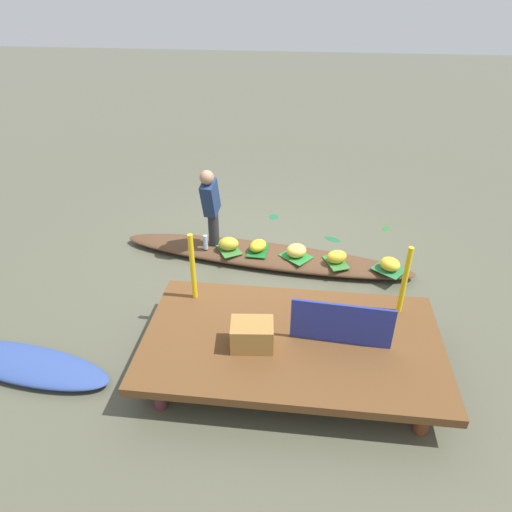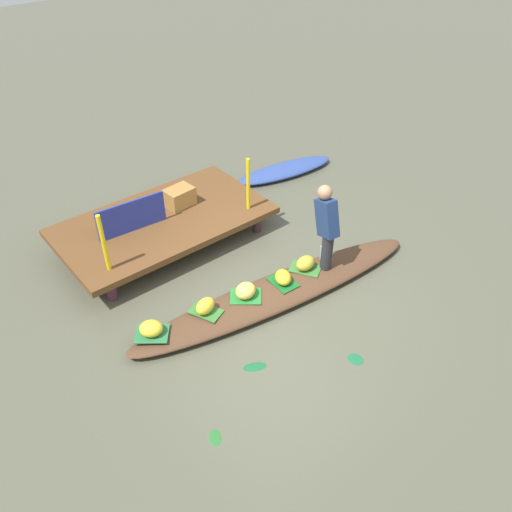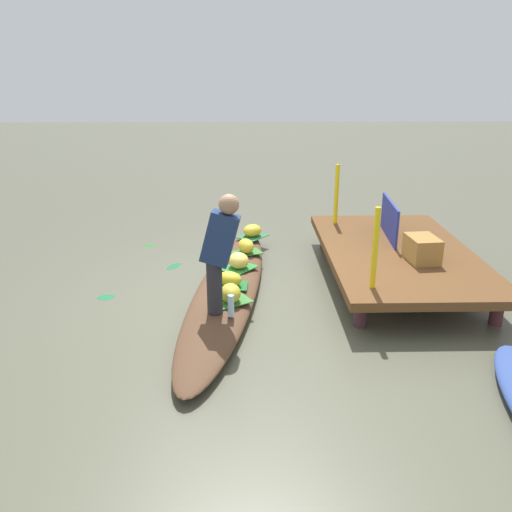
{
  "view_description": "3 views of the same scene",
  "coord_description": "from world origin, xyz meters",
  "views": [
    {
      "loc": [
        -0.56,
        5.9,
        3.8
      ],
      "look_at": [
        0.05,
        0.63,
        0.46
      ],
      "focal_mm": 32.55,
      "sensor_mm": 36.0,
      "label": 1
    },
    {
      "loc": [
        -3.59,
        -3.88,
        4.81
      ],
      "look_at": [
        -0.01,
        0.5,
        0.4
      ],
      "focal_mm": 36.22,
      "sensor_mm": 36.0,
      "label": 2
    },
    {
      "loc": [
        5.86,
        0.2,
        2.62
      ],
      "look_at": [
        0.01,
        0.34,
        0.52
      ],
      "focal_mm": 38.07,
      "sensor_mm": 36.0,
      "label": 3
    }
  ],
  "objects": [
    {
      "name": "canal_water",
      "position": [
        0.0,
        0.0,
        0.0
      ],
      "size": [
        40.0,
        40.0,
        0.0
      ],
      "primitive_type": "plane",
      "color": "#545442",
      "rests_on": "ground"
    },
    {
      "name": "dock_platform",
      "position": [
        -0.52,
        2.14,
        0.35
      ],
      "size": [
        3.2,
        1.8,
        0.4
      ],
      "color": "brown",
      "rests_on": "ground"
    },
    {
      "name": "vendor_boat",
      "position": [
        0.0,
        0.0,
        0.09
      ],
      "size": [
        4.48,
        1.27,
        0.18
      ],
      "primitive_type": "ellipsoid",
      "rotation": [
        0.0,
        0.0,
        -0.13
      ],
      "color": "#543723",
      "rests_on": "ground"
    },
    {
      "name": "moored_boat",
      "position": [
        2.37,
        2.53,
        0.08
      ],
      "size": [
        2.09,
        0.86,
        0.16
      ],
      "primitive_type": "ellipsoid",
      "rotation": [
        0.0,
        0.0,
        -0.15
      ],
      "color": "#324B93",
      "rests_on": "ground"
    },
    {
      "name": "leaf_mat_0",
      "position": [
        -0.49,
        0.13,
        0.19
      ],
      "size": [
        0.52,
        0.51,
        0.01
      ],
      "primitive_type": "cube",
      "rotation": [
        0.0,
        0.0,
        2.46
      ],
      "color": "#277E32",
      "rests_on": "vendor_boat"
    },
    {
      "name": "banana_bunch_0",
      "position": [
        -0.49,
        0.13,
        0.28
      ],
      "size": [
        0.35,
        0.32,
        0.2
      ],
      "primitive_type": "ellipsoid",
      "rotation": [
        0.0,
        0.0,
        0.29
      ],
      "color": "#F6D458",
      "rests_on": "vendor_boat"
    },
    {
      "name": "leaf_mat_1",
      "position": [
        0.09,
        0.03,
        0.19
      ],
      "size": [
        0.31,
        0.42,
        0.01
      ],
      "primitive_type": "cube",
      "rotation": [
        0.0,
        0.0,
        1.51
      ],
      "color": "#176125",
      "rests_on": "vendor_boat"
    },
    {
      "name": "banana_bunch_1",
      "position": [
        0.09,
        0.03,
        0.27
      ],
      "size": [
        0.34,
        0.36,
        0.17
      ],
      "primitive_type": "ellipsoid",
      "rotation": [
        0.0,
        0.0,
        1.03
      ],
      "color": "gold",
      "rests_on": "vendor_boat"
    },
    {
      "name": "leaf_mat_2",
      "position": [
        -1.06,
        0.23,
        0.19
      ],
      "size": [
        0.4,
        0.48,
        0.01
      ],
      "primitive_type": "cube",
      "rotation": [
        0.0,
        0.0,
        1.97
      ],
      "color": "#35752F",
      "rests_on": "vendor_boat"
    },
    {
      "name": "banana_bunch_2",
      "position": [
        -1.06,
        0.23,
        0.28
      ],
      "size": [
        0.34,
        0.28,
        0.19
      ],
      "primitive_type": "ellipsoid",
      "rotation": [
        0.0,
        0.0,
        3.48
      ],
      "color": "yellow",
      "rests_on": "vendor_boat"
    },
    {
      "name": "leaf_mat_3",
      "position": [
        0.52,
        0.05,
        0.19
      ],
      "size": [
        0.46,
        0.51,
        0.01
      ],
      "primitive_type": "cube",
      "rotation": [
        0.0,
        0.0,
        2.11
      ],
      "color": "#387530",
      "rests_on": "vendor_boat"
    },
    {
      "name": "banana_bunch_3",
      "position": [
        0.52,
        0.05,
        0.28
      ],
      "size": [
        0.32,
        0.24,
        0.2
      ],
      "primitive_type": "ellipsoid",
      "rotation": [
        0.0,
        0.0,
        3.23
      ],
      "color": "gold",
      "rests_on": "vendor_boat"
    },
    {
      "name": "leaf_mat_4",
      "position": [
        -1.8,
        0.33,
        0.19
      ],
      "size": [
        0.52,
        0.51,
        0.01
      ],
      "primitive_type": "cube",
      "rotation": [
        0.0,
        0.0,
        2.47
      ],
      "color": "#29723E",
      "rests_on": "vendor_boat"
    },
    {
      "name": "banana_bunch_4",
      "position": [
        -1.8,
        0.33,
        0.28
      ],
      "size": [
        0.38,
        0.38,
        0.18
      ],
      "primitive_type": "ellipsoid",
      "rotation": [
        0.0,
        0.0,
        5.57
      ],
      "color": "yellow",
      "rests_on": "vendor_boat"
    },
    {
      "name": "vendor_person",
      "position": [
        0.78,
        -0.04,
        0.89
      ],
      "size": [
        0.23,
        0.43,
        1.25
      ],
      "color": "#28282D",
      "rests_on": "vendor_boat"
    },
    {
      "name": "water_bottle",
      "position": [
        0.87,
        0.06,
        0.3
      ],
      "size": [
        0.07,
        0.07,
        0.23
      ],
      "primitive_type": "cylinder",
      "color": "#A7D0E4",
      "rests_on": "vendor_boat"
    },
    {
      "name": "market_banner",
      "position": [
        -1.02,
        2.14,
        0.65
      ],
      "size": [
        1.06,
        0.11,
        0.49
      ],
      "primitive_type": "cube",
      "rotation": [
        0.0,
        0.0,
        -0.07
      ],
      "color": "navy",
      "rests_on": "dock_platform"
    },
    {
      "name": "railing_post_west",
      "position": [
        -1.72,
        1.54,
        0.83
      ],
      "size": [
        0.06,
        0.06,
        0.86
      ],
      "primitive_type": "cylinder",
      "color": "yellow",
      "rests_on": "dock_platform"
    },
    {
      "name": "railing_post_east",
      "position": [
        0.68,
        1.54,
        0.83
      ],
      "size": [
        0.06,
        0.06,
        0.86
      ],
      "primitive_type": "cylinder",
      "color": "yellow",
      "rests_on": "dock_platform"
    },
    {
      "name": "produce_crate",
      "position": [
        -0.1,
        2.29,
        0.55
      ],
      "size": [
        0.47,
        0.36,
        0.29
      ],
      "primitive_type": "cube",
      "rotation": [
        0.0,
        0.0,
        0.1
      ],
      "color": "#A37639",
      "rests_on": "dock_platform"
    },
    {
      "name": "drifting_plant_0",
      "position": [
        -1.97,
        -1.22,
        0.0
      ],
      "size": [
        0.21,
        0.24,
        0.01
      ],
      "primitive_type": "ellipsoid",
      "rotation": [
        0.0,
        0.0,
        1.1
      ],
      "color": "#286B2D",
      "rests_on": "ground"
    },
    {
      "name": "drifting_plant_1",
      "position": [
        -0.04,
        -1.43,
        0.0
      ],
      "size": [
        0.19,
        0.22,
        0.01
      ],
      "primitive_type": "ellipsoid",
      "rotation": [
        0.0,
        0.0,
        1.63
      ],
      "color": "#1C633B",
      "rests_on": "ground"
    },
    {
      "name": "drifting_plant_2",
      "position": [
        -1.05,
        -0.75,
        0.0
      ],
      "size": [
        0.32,
        0.26,
        0.01
      ],
      "primitive_type": "ellipsoid",
      "rotation": [
        0.0,
        0.0,
        2.66
      ],
      "color": "#1C6033",
      "rests_on": "ground"
    }
  ]
}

